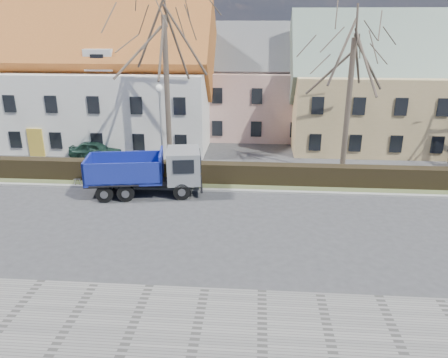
# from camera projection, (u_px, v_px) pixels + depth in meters

# --- Properties ---
(ground) EXTENTS (120.00, 120.00, 0.00)m
(ground) POSITION_uv_depth(u_px,v_px,m) (177.00, 222.00, 22.97)
(ground) COLOR #363638
(sidewalk_near) EXTENTS (80.00, 5.00, 0.08)m
(sidewalk_near) POSITION_uv_depth(u_px,v_px,m) (133.00, 327.00, 14.98)
(sidewalk_near) COLOR gray
(sidewalk_near) RESTS_ON ground
(curb_far) EXTENTS (80.00, 0.30, 0.12)m
(curb_far) POSITION_uv_depth(u_px,v_px,m) (190.00, 189.00, 27.26)
(curb_far) COLOR #9B9993
(curb_far) RESTS_ON ground
(grass_strip) EXTENTS (80.00, 3.00, 0.10)m
(grass_strip) POSITION_uv_depth(u_px,v_px,m) (194.00, 181.00, 28.77)
(grass_strip) COLOR #48522E
(grass_strip) RESTS_ON ground
(hedge) EXTENTS (60.00, 0.90, 1.30)m
(hedge) POSITION_uv_depth(u_px,v_px,m) (193.00, 173.00, 28.38)
(hedge) COLOR black
(hedge) RESTS_ON ground
(building_white) EXTENTS (26.80, 10.80, 9.50)m
(building_white) POSITION_uv_depth(u_px,v_px,m) (58.00, 86.00, 37.31)
(building_white) COLOR silver
(building_white) RESTS_ON ground
(building_pink) EXTENTS (10.80, 8.80, 8.00)m
(building_pink) POSITION_uv_depth(u_px,v_px,m) (257.00, 90.00, 40.08)
(building_pink) COLOR tan
(building_pink) RESTS_ON ground
(building_yellow) EXTENTS (18.80, 10.80, 8.50)m
(building_yellow) POSITION_uv_depth(u_px,v_px,m) (401.00, 94.00, 36.30)
(building_yellow) COLOR tan
(building_yellow) RESTS_ON ground
(tree_1) EXTENTS (9.20, 9.20, 12.65)m
(tree_1) POSITION_uv_depth(u_px,v_px,m) (167.00, 79.00, 28.94)
(tree_1) COLOR #473B31
(tree_1) RESTS_ON ground
(tree_2) EXTENTS (8.00, 8.00, 11.00)m
(tree_2) POSITION_uv_depth(u_px,v_px,m) (349.00, 94.00, 28.34)
(tree_2) COLOR #473B31
(tree_2) RESTS_ON ground
(dump_truck) EXTENTS (7.45, 3.75, 2.85)m
(dump_truck) POSITION_uv_depth(u_px,v_px,m) (141.00, 172.00, 26.19)
(dump_truck) COLOR navy
(dump_truck) RESTS_ON ground
(streetlight) EXTENTS (0.49, 0.49, 6.27)m
(streetlight) POSITION_uv_depth(u_px,v_px,m) (161.00, 132.00, 28.63)
(streetlight) COLOR #9D9EA0
(streetlight) RESTS_ON ground
(cart_frame) EXTENTS (0.67, 0.46, 0.56)m
(cart_frame) POSITION_uv_depth(u_px,v_px,m) (75.00, 182.00, 27.81)
(cart_frame) COLOR silver
(cart_frame) RESTS_ON ground
(parked_car_a) EXTENTS (4.11, 1.86, 1.37)m
(parked_car_a) POSITION_uv_depth(u_px,v_px,m) (96.00, 150.00, 33.40)
(parked_car_a) COLOR #183228
(parked_car_a) RESTS_ON ground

